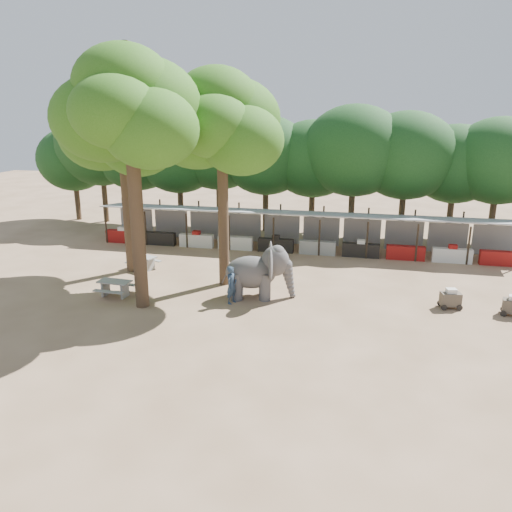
% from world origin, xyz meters
% --- Properties ---
extents(ground, '(100.00, 100.00, 0.00)m').
position_xyz_m(ground, '(0.00, 0.00, 0.00)').
color(ground, brown).
rests_on(ground, ground).
extents(vendor_stalls, '(28.00, 2.99, 2.80)m').
position_xyz_m(vendor_stalls, '(-0.00, 13.84, 1.18)').
color(vendor_stalls, gray).
rests_on(vendor_stalls, ground).
extents(yard_tree_left, '(7.10, 6.90, 11.02)m').
position_xyz_m(yard_tree_left, '(-9.13, 7.19, 8.20)').
color(yard_tree_left, '#332316').
rests_on(yard_tree_left, ground).
extents(yard_tree_center, '(7.10, 6.90, 12.04)m').
position_xyz_m(yard_tree_center, '(-6.13, 2.19, 9.21)').
color(yard_tree_center, '#332316').
rests_on(yard_tree_center, ground).
extents(yard_tree_back, '(7.10, 6.90, 11.36)m').
position_xyz_m(yard_tree_back, '(-3.13, 6.19, 8.54)').
color(yard_tree_back, '#332316').
rests_on(yard_tree_back, ground).
extents(backdrop_trees, '(46.46, 5.95, 8.33)m').
position_xyz_m(backdrop_trees, '(0.00, 19.00, 5.51)').
color(backdrop_trees, '#332316').
rests_on(backdrop_trees, ground).
extents(elephant, '(3.70, 2.76, 2.76)m').
position_xyz_m(elephant, '(-0.69, 4.39, 1.38)').
color(elephant, '#3F3D3D').
rests_on(elephant, ground).
extents(handler, '(0.68, 0.80, 1.89)m').
position_xyz_m(handler, '(-1.85, 3.32, 0.95)').
color(handler, '#26384C').
rests_on(handler, ground).
extents(picnic_table_near, '(1.75, 1.60, 0.83)m').
position_xyz_m(picnic_table_near, '(-7.93, 2.91, 0.55)').
color(picnic_table_near, gray).
rests_on(picnic_table_near, ground).
extents(picnic_table_far, '(2.06, 1.96, 0.82)m').
position_xyz_m(picnic_table_far, '(-8.46, 7.44, 0.54)').
color(picnic_table_far, gray).
rests_on(picnic_table_far, ground).
extents(cart_front, '(1.13, 0.85, 0.99)m').
position_xyz_m(cart_front, '(8.60, 4.97, 0.49)').
color(cart_front, '#3E352B').
rests_on(cart_front, ground).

